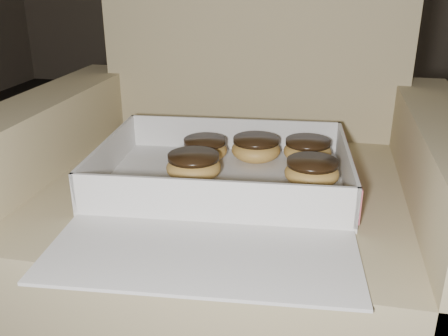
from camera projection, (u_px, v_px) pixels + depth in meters
floor at (278, 310)px, 1.18m from camera, size 4.50×4.50×0.00m
armchair at (233, 221)px, 1.01m from camera, size 0.84×0.71×0.88m
bakery_box at (223, 186)px, 0.85m from camera, size 0.47×0.54×0.07m
donut_a at (307, 150)px, 0.96m from camera, size 0.09×0.09×0.05m
donut_b at (205, 149)px, 0.97m from camera, size 0.09×0.09×0.04m
donut_c at (256, 148)px, 0.97m from camera, size 0.10×0.10×0.05m
donut_d at (194, 166)px, 0.88m from camera, size 0.10×0.10×0.05m
donut_e at (312, 172)px, 0.86m from camera, size 0.09×0.09×0.05m
crumb_a at (288, 213)px, 0.76m from camera, size 0.01×0.01×0.00m
crumb_b at (237, 203)px, 0.80m from camera, size 0.01×0.01×0.00m
crumb_c at (161, 182)px, 0.87m from camera, size 0.01×0.01×0.00m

